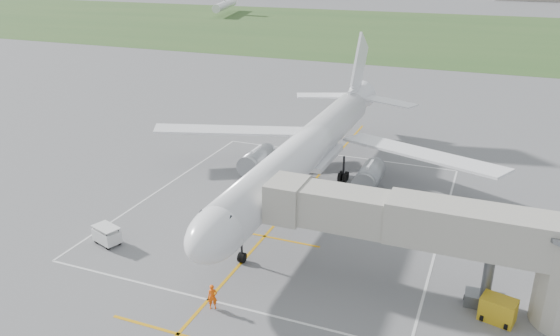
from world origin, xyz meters
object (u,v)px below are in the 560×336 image
at_px(gpu_unit, 498,310).
at_px(baggage_cart, 107,235).
at_px(airliner, 307,150).
at_px(jet_bridge, 457,239).
at_px(ramp_worker_nose, 213,297).
at_px(ramp_worker_wing, 276,176).

bearing_deg(gpu_unit, baggage_cart, -163.42).
xyz_separation_m(airliner, baggage_cart, (-11.69, -16.87, -3.56)).
relative_size(airliner, gpu_unit, 18.73).
height_order(jet_bridge, gpu_unit, jet_bridge).
bearing_deg(gpu_unit, ramp_worker_nose, -147.88).
bearing_deg(gpu_unit, ramp_worker_wing, 158.92).
bearing_deg(ramp_worker_wing, gpu_unit, -150.58).
relative_size(jet_bridge, baggage_cart, 8.81).
bearing_deg(airliner, gpu_unit, -39.61).
distance_m(jet_bridge, baggage_cart, 27.82).
relative_size(ramp_worker_nose, ramp_worker_wing, 0.99).
relative_size(gpu_unit, baggage_cart, 0.94).
distance_m(baggage_cart, ramp_worker_wing, 18.94).
xyz_separation_m(airliner, jet_bridge, (15.72, -14.25, 0.35)).
xyz_separation_m(baggage_cart, ramp_worker_wing, (8.33, 17.01, 0.09)).
distance_m(ramp_worker_nose, ramp_worker_wing, 21.99).
xyz_separation_m(airliner, ramp_worker_nose, (0.77, -21.47, -3.49)).
distance_m(airliner, ramp_worker_nose, 21.76).
bearing_deg(baggage_cart, jet_bridge, 24.07).
xyz_separation_m(airliner, gpu_unit, (18.88, -15.63, -3.57)).
bearing_deg(jet_bridge, gpu_unit, -23.55).
distance_m(gpu_unit, ramp_worker_nose, 19.03).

